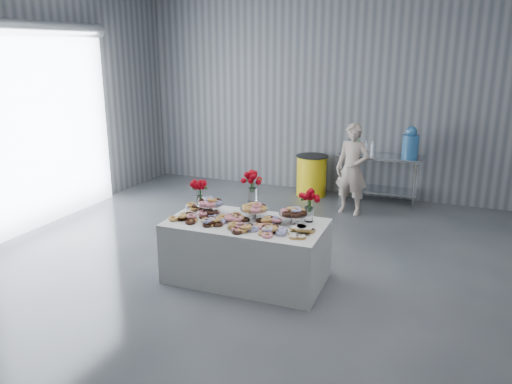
# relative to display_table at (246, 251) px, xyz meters

# --- Properties ---
(ground) EXTENTS (9.00, 9.00, 0.00)m
(ground) POSITION_rel_display_table_xyz_m (0.09, -0.24, -0.38)
(ground) COLOR #3D3F45
(ground) RESTS_ON ground
(room_walls) EXTENTS (8.04, 9.04, 4.02)m
(room_walls) POSITION_rel_display_table_xyz_m (-0.18, -0.17, 2.26)
(room_walls) COLOR slate
(room_walls) RESTS_ON ground
(display_table) EXTENTS (1.92, 1.05, 0.75)m
(display_table) POSITION_rel_display_table_xyz_m (0.00, 0.00, 0.00)
(display_table) COLOR silver
(display_table) RESTS_ON ground
(prep_table) EXTENTS (1.50, 0.60, 0.90)m
(prep_table) POSITION_rel_display_table_xyz_m (0.98, 3.86, 0.24)
(prep_table) COLOR silver
(prep_table) RESTS_ON ground
(donut_mounds) EXTENTS (1.82, 0.85, 0.09)m
(donut_mounds) POSITION_rel_display_table_xyz_m (0.00, -0.05, 0.42)
(donut_mounds) COLOR gold
(donut_mounds) RESTS_ON display_table
(cake_stand_left) EXTENTS (0.36, 0.36, 0.17)m
(cake_stand_left) POSITION_rel_display_table_xyz_m (-0.55, 0.14, 0.52)
(cake_stand_left) COLOR silver
(cake_stand_left) RESTS_ON display_table
(cake_stand_mid) EXTENTS (0.36, 0.36, 0.17)m
(cake_stand_mid) POSITION_rel_display_table_xyz_m (0.05, 0.15, 0.52)
(cake_stand_mid) COLOR silver
(cake_stand_mid) RESTS_ON display_table
(cake_stand_right) EXTENTS (0.36, 0.36, 0.17)m
(cake_stand_right) POSITION_rel_display_table_xyz_m (0.55, 0.16, 0.52)
(cake_stand_right) COLOR silver
(cake_stand_right) RESTS_ON display_table
(danish_pile) EXTENTS (0.48, 0.48, 0.11)m
(danish_pile) POSITION_rel_display_table_xyz_m (0.75, -0.13, 0.43)
(danish_pile) COLOR white
(danish_pile) RESTS_ON display_table
(bouquet_left) EXTENTS (0.26, 0.26, 0.42)m
(bouquet_left) POSITION_rel_display_table_xyz_m (-0.76, 0.23, 0.67)
(bouquet_left) COLOR white
(bouquet_left) RESTS_ON display_table
(bouquet_right) EXTENTS (0.26, 0.26, 0.42)m
(bouquet_right) POSITION_rel_display_table_xyz_m (0.69, 0.32, 0.67)
(bouquet_right) COLOR white
(bouquet_right) RESTS_ON display_table
(bouquet_center) EXTENTS (0.26, 0.26, 0.57)m
(bouquet_center) POSITION_rel_display_table_xyz_m (-0.06, 0.35, 0.75)
(bouquet_center) COLOR silver
(bouquet_center) RESTS_ON display_table
(water_jug) EXTENTS (0.28, 0.28, 0.55)m
(water_jug) POSITION_rel_display_table_xyz_m (1.48, 3.86, 0.77)
(water_jug) COLOR #3C87CF
(water_jug) RESTS_ON prep_table
(drink_bottles) EXTENTS (0.54, 0.08, 0.27)m
(drink_bottles) POSITION_rel_display_table_xyz_m (0.66, 3.76, 0.66)
(drink_bottles) COLOR #268C33
(drink_bottles) RESTS_ON prep_table
(person) EXTENTS (0.63, 0.46, 1.57)m
(person) POSITION_rel_display_table_xyz_m (0.64, 3.05, 0.41)
(person) COLOR #CC8C93
(person) RESTS_ON ground
(trash_barrel) EXTENTS (0.62, 0.62, 0.79)m
(trash_barrel) POSITION_rel_display_table_xyz_m (-0.31, 3.86, 0.02)
(trash_barrel) COLOR yellow
(trash_barrel) RESTS_ON ground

